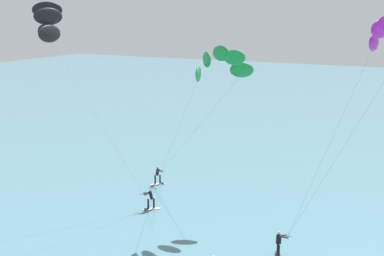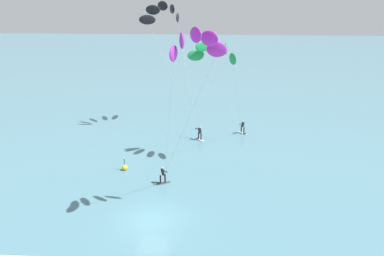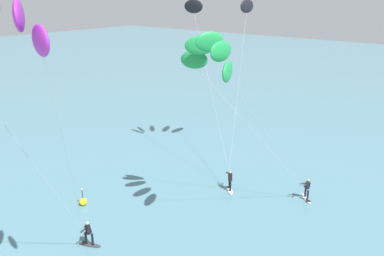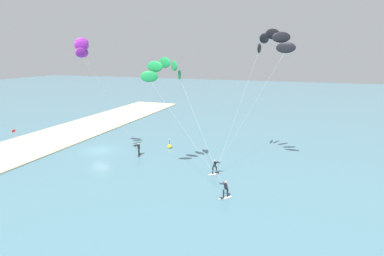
{
  "view_description": "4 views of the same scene",
  "coord_description": "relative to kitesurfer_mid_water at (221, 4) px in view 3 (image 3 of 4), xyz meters",
  "views": [
    {
      "loc": [
        -27.79,
        -1.76,
        14.78
      ],
      "look_at": [
        4.98,
        14.67,
        6.32
      ],
      "focal_mm": 46.68,
      "sensor_mm": 36.0,
      "label": 1
    },
    {
      "loc": [
        4.6,
        -26.33,
        17.46
      ],
      "look_at": [
        2.43,
        11.59,
        3.55
      ],
      "focal_mm": 37.02,
      "sensor_mm": 36.0,
      "label": 2
    },
    {
      "loc": [
        16.76,
        -4.71,
        14.55
      ],
      "look_at": [
        0.99,
        15.04,
        5.36
      ],
      "focal_mm": 34.8,
      "sensor_mm": 36.0,
      "label": 3
    },
    {
      "loc": [
        33.72,
        25.45,
        12.91
      ],
      "look_at": [
        2.38,
        14.36,
        4.86
      ],
      "focal_mm": 28.79,
      "sensor_mm": 36.0,
      "label": 4
    }
  ],
  "objects": [
    {
      "name": "kitesurfer_mid_water",
      "position": [
        0.0,
        0.0,
        0.0
      ],
      "size": [
        7.94,
        8.11,
        15.53
      ],
      "color": "white",
      "rests_on": "ground"
    },
    {
      "name": "kitesurfer_far_out",
      "position": [
        6.16,
        -9.46,
        -2.79
      ],
      "size": [
        7.03,
        9.94,
        12.59
      ],
      "color": "white",
      "rests_on": "ground"
    },
    {
      "name": "marker_buoy",
      "position": [
        -2.63,
        -13.19,
        -13.42
      ],
      "size": [
        0.56,
        0.56,
        1.38
      ],
      "color": "yellow",
      "rests_on": "ground"
    }
  ]
}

